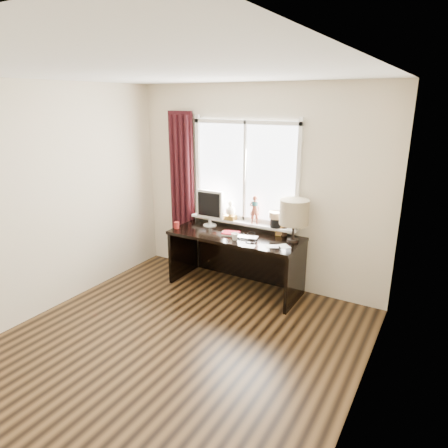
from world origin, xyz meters
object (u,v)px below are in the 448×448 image
Objects in this scene: laptop at (246,237)px; mug at (235,236)px; desk at (239,250)px; table_lamp at (294,213)px; red_cup at (177,225)px; monitor at (210,206)px.

mug is at bearing -136.32° from laptop.
table_lamp reaches higher than desk.
desk is at bearing 107.64° from mug.
red_cup is at bearing 176.05° from laptop.
desk is (-0.09, 0.28, -0.29)m from mug.
table_lamp is (1.52, 0.30, 0.32)m from red_cup.
desk is 0.94m from table_lamp.
desk is 3.47× the size of monitor.
laptop is at bearing 54.71° from mug.
laptop is 0.99m from red_cup.
laptop is 0.57× the size of table_lamp.
desk is at bearing -178.19° from table_lamp.
red_cup is 0.51m from monitor.
laptop is 3.26× the size of mug.
red_cup reaches higher than laptop.
table_lamp reaches higher than mug.
monitor is at bearing 173.84° from desk.
table_lamp is (0.72, 0.02, 0.61)m from desk.
monitor is (-0.48, 0.05, 0.52)m from desk.
red_cup is (-0.98, -0.12, 0.03)m from laptop.
laptop is 0.74m from monitor.
table_lamp reaches higher than red_cup.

